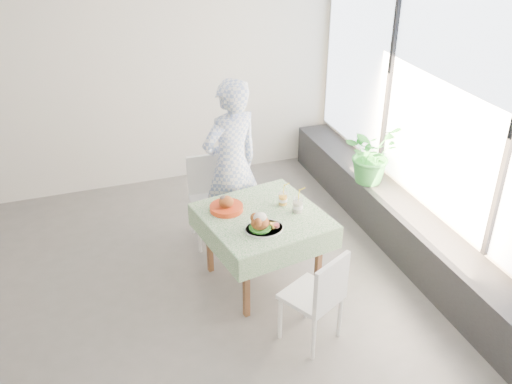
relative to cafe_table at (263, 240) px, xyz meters
name	(u,v)px	position (x,y,z in m)	size (l,w,h in m)	color
floor	(136,312)	(-1.24, -0.07, -0.46)	(6.00, 6.00, 0.00)	#5A5755
wall_back	(90,80)	(-1.24, 2.43, 0.94)	(6.00, 0.02, 2.80)	white
wall_right	(442,126)	(1.76, -0.07, 0.94)	(0.02, 5.00, 2.80)	white
window_pane	(444,101)	(1.73, -0.07, 1.19)	(0.01, 4.80, 2.18)	#D1E0F9
window_ledge	(408,233)	(1.56, -0.07, -0.21)	(0.40, 4.80, 0.50)	black
cafe_table	(263,240)	(0.00, 0.00, 0.00)	(1.20, 1.20, 0.74)	brown
chair_far	(213,216)	(-0.26, 0.85, -0.18)	(0.46, 0.46, 0.92)	white
chair_near	(312,313)	(0.12, -0.89, -0.19)	(0.56, 0.56, 0.88)	white
diner	(231,165)	(-0.07, 0.75, 0.44)	(0.66, 0.43, 1.81)	#8096CD
main_dish	(262,225)	(-0.10, -0.24, 0.34)	(0.35, 0.35, 0.18)	white
juice_cup_orange	(283,199)	(0.24, 0.11, 0.34)	(0.09, 0.09, 0.25)	white
juice_cup_lemonade	(298,206)	(0.32, -0.06, 0.35)	(0.10, 0.10, 0.28)	white
second_dish	(226,206)	(-0.29, 0.19, 0.32)	(0.31, 0.31, 0.15)	#B53212
potted_plant	(371,153)	(1.49, 0.68, 0.37)	(0.60, 0.52, 0.66)	#256F2A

